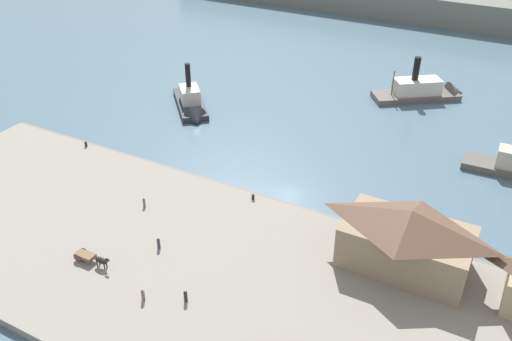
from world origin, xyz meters
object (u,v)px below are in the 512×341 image
pedestrian_near_west_shed (159,243)px  pedestrian_standing_center (186,296)px  pedestrian_near_cart (143,295)px  ferry_shed_west_terminal (407,238)px  mooring_post_center_west (86,144)px  pedestrian_at_waters_edge (144,202)px  ferry_departing_north (192,105)px  horse_cart (92,257)px  ferry_mid_harbor (426,91)px  mooring_post_west (253,197)px

pedestrian_near_west_shed → pedestrian_standing_center: pedestrian_standing_center is taller
pedestrian_near_cart → pedestrian_near_west_shed: pedestrian_near_west_shed is taller
ferry_shed_west_terminal → mooring_post_center_west: bearing=175.7°
pedestrian_at_waters_edge → pedestrian_standing_center: 20.95m
pedestrian_at_waters_edge → pedestrian_near_cart: (11.83, -15.25, 0.07)m
mooring_post_center_west → ferry_departing_north: ferry_departing_north is taller
horse_cart → mooring_post_center_west: size_ratio=6.15×
pedestrian_at_waters_edge → ferry_mid_harbor: ferry_mid_harbor is taller
pedestrian_at_waters_edge → mooring_post_west: bearing=35.1°
ferry_mid_harbor → pedestrian_at_waters_edge: bearing=-113.3°
horse_cart → pedestrian_standing_center: 14.39m
ferry_shed_west_terminal → ferry_mid_harbor: 57.44m
mooring_post_west → ferry_departing_north: 35.71m
pedestrian_near_cart → mooring_post_center_west: (-32.34, 24.94, -0.33)m
mooring_post_west → pedestrian_near_west_shed: bearing=-109.2°
ferry_shed_west_terminal → mooring_post_west: size_ratio=17.66×
pedestrian_at_waters_edge → mooring_post_center_west: (-20.51, 9.68, -0.27)m
mooring_post_west → ferry_mid_harbor: (13.39, 52.41, -0.09)m
ferry_shed_west_terminal → ferry_departing_north: size_ratio=1.02×
ferry_shed_west_terminal → pedestrian_near_west_shed: bearing=-157.8°
pedestrian_near_cart → ferry_mid_harbor: (14.79, 76.95, -0.42)m
ferry_shed_west_terminal → mooring_post_center_west: ferry_shed_west_terminal is taller
pedestrian_near_cart → pedestrian_near_west_shed: bearing=115.9°
pedestrian_near_cart → pedestrian_standing_center: pedestrian_standing_center is taller
mooring_post_center_west → ferry_mid_harbor: size_ratio=0.05×
horse_cart → mooring_post_center_west: (-22.50, 22.86, -0.48)m
horse_cart → mooring_post_west: size_ratio=6.15×
horse_cart → pedestrian_near_cart: horse_cart is taller
ferry_mid_harbor → pedestrian_near_west_shed: bearing=-105.5°
ferry_shed_west_terminal → pedestrian_at_waters_edge: bearing=-171.8°
ferry_shed_west_terminal → pedestrian_near_cart: bearing=-140.8°
mooring_post_west → ferry_departing_north: (-26.94, 23.44, -0.31)m
pedestrian_at_waters_edge → pedestrian_standing_center: pedestrian_standing_center is taller
mooring_post_west → ferry_departing_north: size_ratio=0.06×
mooring_post_center_west → pedestrian_near_west_shed: bearing=-30.2°
pedestrian_near_cart → ferry_departing_north: bearing=118.0°
pedestrian_near_cart → mooring_post_west: size_ratio=1.91×
ferry_shed_west_terminal → ferry_mid_harbor: ferry_shed_west_terminal is taller
ferry_shed_west_terminal → mooring_post_center_west: (-57.64, 4.32, -3.86)m
horse_cart → pedestrian_at_waters_edge: 13.33m
pedestrian_at_waters_edge → mooring_post_west: size_ratio=1.74×
ferry_shed_west_terminal → horse_cart: size_ratio=2.87×
ferry_shed_west_terminal → pedestrian_standing_center: (-20.75, -18.42, -3.51)m
mooring_post_west → ferry_mid_harbor: size_ratio=0.05×
pedestrian_standing_center → ferry_departing_north: bearing=123.3°
ferry_shed_west_terminal → pedestrian_standing_center: ferry_shed_west_terminal is taller
pedestrian_standing_center → ferry_mid_harbor: size_ratio=0.09×
horse_cart → pedestrian_near_west_shed: horse_cart is taller
mooring_post_west → ferry_departing_north: bearing=139.0°
pedestrian_at_waters_edge → ferry_mid_harbor: (26.62, 61.69, -0.36)m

